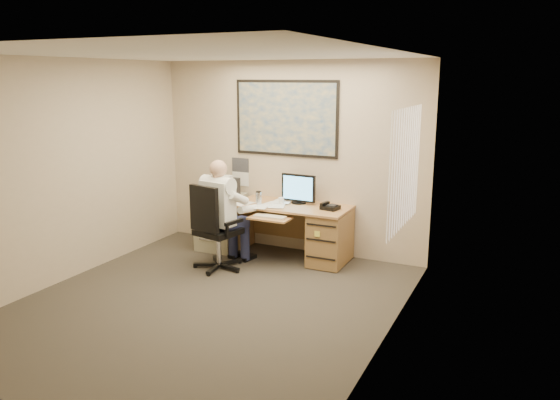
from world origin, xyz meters
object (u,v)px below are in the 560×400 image
at_px(desk, 314,229).
at_px(office_chair, 217,245).
at_px(filing_cabinet, 221,217).
at_px(person, 219,215).

height_order(desk, office_chair, desk).
relative_size(filing_cabinet, office_chair, 0.94).
bearing_deg(office_chair, desk, 52.88).
relative_size(desk, office_chair, 1.40).
xyz_separation_m(office_chair, person, (-0.01, 0.08, 0.39)).
xyz_separation_m(desk, office_chair, (-1.01, -0.88, -0.11)).
height_order(office_chair, person, person).
relative_size(desk, filing_cabinet, 1.49).
bearing_deg(person, filing_cabinet, 130.21).
bearing_deg(desk, filing_cabinet, -178.68).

